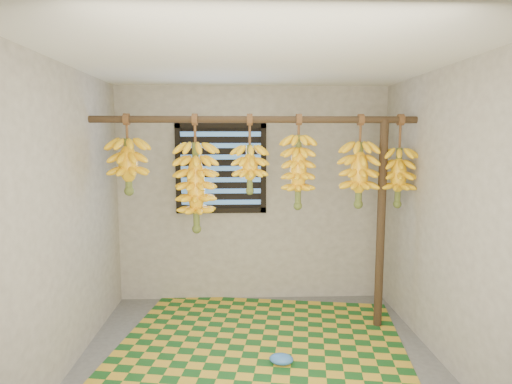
{
  "coord_description": "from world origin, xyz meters",
  "views": [
    {
      "loc": [
        -0.15,
        -3.25,
        1.82
      ],
      "look_at": [
        0.0,
        0.55,
        1.35
      ],
      "focal_mm": 30.0,
      "sensor_mm": 36.0,
      "label": 1
    }
  ],
  "objects_px": {
    "support_post": "(381,226)",
    "banana_bunch_c": "(250,169)",
    "banana_bunch_a": "(128,166)",
    "plastic_bag": "(281,359)",
    "banana_bunch_e": "(359,174)",
    "banana_bunch_d": "(298,172)",
    "banana_bunch_f": "(398,177)",
    "woven_mat": "(262,341)",
    "banana_bunch_b": "(196,187)"
  },
  "relations": [
    {
      "from": "support_post",
      "to": "banana_bunch_c",
      "type": "bearing_deg",
      "value": 180.0
    },
    {
      "from": "support_post",
      "to": "banana_bunch_a",
      "type": "height_order",
      "value": "banana_bunch_a"
    },
    {
      "from": "plastic_bag",
      "to": "banana_bunch_e",
      "type": "height_order",
      "value": "banana_bunch_e"
    },
    {
      "from": "plastic_bag",
      "to": "banana_bunch_d",
      "type": "xyz_separation_m",
      "value": [
        0.22,
        0.7,
        1.47
      ]
    },
    {
      "from": "banana_bunch_a",
      "to": "banana_bunch_f",
      "type": "bearing_deg",
      "value": 0.0
    },
    {
      "from": "plastic_bag",
      "to": "banana_bunch_d",
      "type": "distance_m",
      "value": 1.64
    },
    {
      "from": "banana_bunch_f",
      "to": "banana_bunch_d",
      "type": "bearing_deg",
      "value": 180.0
    },
    {
      "from": "plastic_bag",
      "to": "banana_bunch_c",
      "type": "xyz_separation_m",
      "value": [
        -0.24,
        0.7,
        1.5
      ]
    },
    {
      "from": "support_post",
      "to": "woven_mat",
      "type": "distance_m",
      "value": 1.55
    },
    {
      "from": "support_post",
      "to": "banana_bunch_d",
      "type": "distance_m",
      "value": 0.95
    },
    {
      "from": "plastic_bag",
      "to": "banana_bunch_c",
      "type": "bearing_deg",
      "value": 108.67
    },
    {
      "from": "banana_bunch_b",
      "to": "banana_bunch_d",
      "type": "relative_size",
      "value": 1.24
    },
    {
      "from": "woven_mat",
      "to": "banana_bunch_a",
      "type": "relative_size",
      "value": 3.46
    },
    {
      "from": "plastic_bag",
      "to": "banana_bunch_a",
      "type": "relative_size",
      "value": 0.28
    },
    {
      "from": "support_post",
      "to": "banana_bunch_d",
      "type": "xyz_separation_m",
      "value": [
        -0.8,
        0.0,
        0.52
      ]
    },
    {
      "from": "woven_mat",
      "to": "banana_bunch_b",
      "type": "relative_size",
      "value": 2.31
    },
    {
      "from": "banana_bunch_e",
      "to": "banana_bunch_f",
      "type": "height_order",
      "value": "same"
    },
    {
      "from": "banana_bunch_e",
      "to": "banana_bunch_f",
      "type": "distance_m",
      "value": 0.38
    },
    {
      "from": "banana_bunch_c",
      "to": "banana_bunch_e",
      "type": "height_order",
      "value": "same"
    },
    {
      "from": "banana_bunch_c",
      "to": "banana_bunch_d",
      "type": "height_order",
      "value": "same"
    },
    {
      "from": "plastic_bag",
      "to": "banana_bunch_f",
      "type": "bearing_deg",
      "value": 30.86
    },
    {
      "from": "banana_bunch_a",
      "to": "banana_bunch_c",
      "type": "xyz_separation_m",
      "value": [
        1.11,
        0.0,
        -0.03
      ]
    },
    {
      "from": "banana_bunch_a",
      "to": "banana_bunch_c",
      "type": "height_order",
      "value": "same"
    },
    {
      "from": "support_post",
      "to": "woven_mat",
      "type": "relative_size",
      "value": 0.8
    },
    {
      "from": "banana_bunch_a",
      "to": "banana_bunch_b",
      "type": "distance_m",
      "value": 0.65
    },
    {
      "from": "banana_bunch_f",
      "to": "banana_bunch_e",
      "type": "bearing_deg",
      "value": -180.0
    },
    {
      "from": "banana_bunch_a",
      "to": "banana_bunch_e",
      "type": "distance_m",
      "value": 2.14
    },
    {
      "from": "plastic_bag",
      "to": "banana_bunch_a",
      "type": "xyz_separation_m",
      "value": [
        -1.35,
        0.7,
        1.53
      ]
    },
    {
      "from": "banana_bunch_b",
      "to": "banana_bunch_c",
      "type": "bearing_deg",
      "value": 0.0
    },
    {
      "from": "banana_bunch_c",
      "to": "banana_bunch_f",
      "type": "xyz_separation_m",
      "value": [
        1.4,
        0.0,
        -0.08
      ]
    },
    {
      "from": "support_post",
      "to": "woven_mat",
      "type": "xyz_separation_m",
      "value": [
        -1.15,
        -0.28,
        -0.99
      ]
    },
    {
      "from": "banana_bunch_a",
      "to": "banana_bunch_d",
      "type": "distance_m",
      "value": 1.57
    },
    {
      "from": "banana_bunch_b",
      "to": "banana_bunch_d",
      "type": "bearing_deg",
      "value": 0.0
    },
    {
      "from": "banana_bunch_d",
      "to": "woven_mat",
      "type": "bearing_deg",
      "value": -141.49
    },
    {
      "from": "plastic_bag",
      "to": "banana_bunch_f",
      "type": "relative_size",
      "value": 0.23
    },
    {
      "from": "banana_bunch_d",
      "to": "banana_bunch_f",
      "type": "distance_m",
      "value": 0.95
    },
    {
      "from": "support_post",
      "to": "banana_bunch_c",
      "type": "height_order",
      "value": "banana_bunch_c"
    },
    {
      "from": "banana_bunch_a",
      "to": "banana_bunch_e",
      "type": "xyz_separation_m",
      "value": [
        2.14,
        -0.0,
        -0.08
      ]
    },
    {
      "from": "banana_bunch_c",
      "to": "banana_bunch_e",
      "type": "relative_size",
      "value": 0.84
    },
    {
      "from": "woven_mat",
      "to": "banana_bunch_d",
      "type": "xyz_separation_m",
      "value": [
        0.35,
        0.28,
        1.52
      ]
    },
    {
      "from": "support_post",
      "to": "banana_bunch_e",
      "type": "distance_m",
      "value": 0.54
    },
    {
      "from": "support_post",
      "to": "woven_mat",
      "type": "bearing_deg",
      "value": -166.34
    },
    {
      "from": "plastic_bag",
      "to": "banana_bunch_d",
      "type": "height_order",
      "value": "banana_bunch_d"
    },
    {
      "from": "banana_bunch_b",
      "to": "plastic_bag",
      "type": "bearing_deg",
      "value": -43.47
    },
    {
      "from": "banana_bunch_b",
      "to": "banana_bunch_f",
      "type": "relative_size",
      "value": 1.26
    },
    {
      "from": "banana_bunch_d",
      "to": "banana_bunch_f",
      "type": "bearing_deg",
      "value": 0.0
    },
    {
      "from": "plastic_bag",
      "to": "banana_bunch_c",
      "type": "height_order",
      "value": "banana_bunch_c"
    },
    {
      "from": "banana_bunch_c",
      "to": "banana_bunch_f",
      "type": "height_order",
      "value": "same"
    },
    {
      "from": "support_post",
      "to": "banana_bunch_a",
      "type": "distance_m",
      "value": 2.44
    },
    {
      "from": "support_post",
      "to": "plastic_bag",
      "type": "height_order",
      "value": "support_post"
    }
  ]
}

